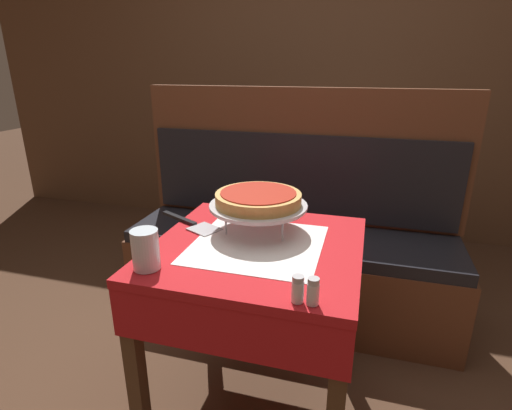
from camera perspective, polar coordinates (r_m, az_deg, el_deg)
ground_plane at (r=1.82m, az=0.17°, el=-26.86°), size 14.00×14.00×0.00m
dining_table_front at (r=1.44m, az=0.19°, el=-9.77°), size 0.71×0.71×0.73m
dining_table_rear at (r=2.85m, az=13.09°, el=4.80°), size 0.69×0.69×0.73m
booth_bench at (r=2.19m, az=5.08°, el=-6.74°), size 1.72×0.49×1.20m
back_wall_panel at (r=3.23m, az=10.37°, el=17.16°), size 6.00×0.04×2.40m
pizza_pan_stand at (r=1.45m, az=0.33°, el=-0.25°), size 0.36×0.36×0.11m
deep_dish_pizza at (r=1.44m, az=0.33°, el=0.99°), size 0.31×0.31×0.05m
pizza_server at (r=1.57m, az=-9.36°, el=-2.55°), size 0.30×0.19×0.01m
water_glass_near at (r=1.25m, az=-15.51°, el=-6.14°), size 0.08×0.08×0.12m
salt_shaker at (r=1.06m, az=5.99°, el=-11.86°), size 0.03×0.03×0.07m
pepper_shaker at (r=1.05m, az=8.15°, el=-12.12°), size 0.03×0.03×0.07m
condiment_caddy at (r=2.84m, az=12.06°, el=7.93°), size 0.12×0.12×0.14m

